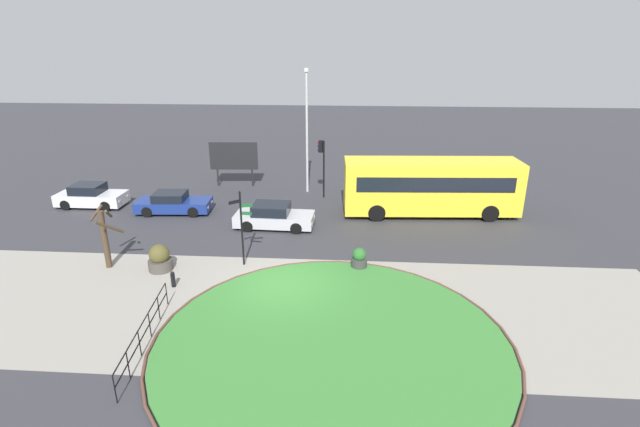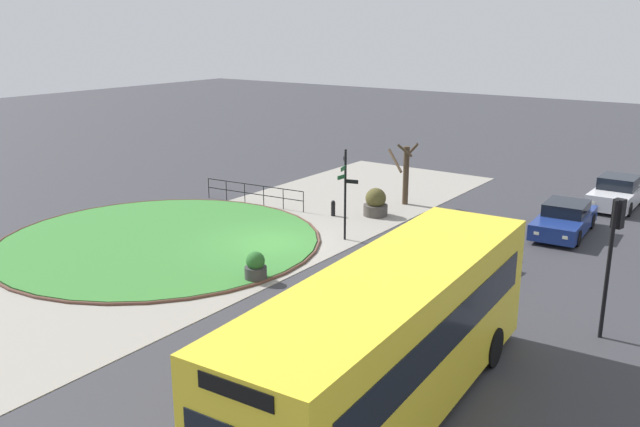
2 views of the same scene
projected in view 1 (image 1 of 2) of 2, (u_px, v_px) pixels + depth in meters
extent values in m
plane|color=#333338|center=(283.00, 286.00, 20.09)|extent=(120.00, 120.00, 0.00)
cube|color=gray|center=(277.00, 307.00, 18.52)|extent=(32.00, 8.66, 0.02)
cylinder|color=#387A33|center=(332.00, 341.00, 16.33)|extent=(12.30, 12.30, 0.10)
torus|color=brown|center=(332.00, 341.00, 16.33)|extent=(12.61, 12.61, 0.11)
cylinder|color=black|center=(242.00, 230.00, 21.42)|extent=(0.09, 0.09, 3.53)
sphere|color=black|center=(240.00, 192.00, 20.79)|extent=(0.10, 0.10, 0.10)
cube|color=black|center=(234.00, 202.00, 20.76)|extent=(0.41, 0.36, 0.15)
cube|color=#195128|center=(247.00, 205.00, 21.07)|extent=(0.48, 0.17, 0.15)
cube|color=#195128|center=(247.00, 213.00, 21.11)|extent=(0.45, 0.05, 0.15)
cube|color=black|center=(241.00, 215.00, 21.46)|extent=(0.16, 0.47, 0.15)
cylinder|color=black|center=(173.00, 281.00, 19.94)|extent=(0.19, 0.19, 0.61)
sphere|color=black|center=(172.00, 273.00, 19.83)|extent=(0.18, 0.18, 0.18)
cube|color=black|center=(143.00, 322.00, 15.82)|extent=(0.58, 5.39, 0.03)
cube|color=black|center=(145.00, 333.00, 15.97)|extent=(0.58, 5.39, 0.03)
cylinder|color=black|center=(167.00, 294.00, 18.52)|extent=(0.04, 0.04, 0.97)
cylinder|color=black|center=(159.00, 309.00, 17.51)|extent=(0.04, 0.04, 0.97)
cylinder|color=black|center=(150.00, 325.00, 16.49)|extent=(0.04, 0.04, 0.97)
cylinder|color=black|center=(140.00, 344.00, 15.48)|extent=(0.04, 0.04, 0.97)
cylinder|color=black|center=(128.00, 365.00, 14.46)|extent=(0.04, 0.04, 0.97)
cylinder|color=black|center=(115.00, 390.00, 13.44)|extent=(0.04, 0.04, 0.97)
cube|color=yellow|center=(431.00, 186.00, 27.85)|extent=(10.37, 3.10, 3.04)
cube|color=black|center=(427.00, 173.00, 28.90)|extent=(9.00, 0.52, 0.88)
cube|color=black|center=(436.00, 185.00, 26.50)|extent=(9.00, 0.52, 0.88)
cube|color=black|center=(518.00, 184.00, 27.73)|extent=(0.13, 2.08, 1.10)
cube|color=black|center=(521.00, 165.00, 27.33)|extent=(0.10, 1.40, 0.28)
cylinder|color=black|center=(478.00, 200.00, 29.35)|extent=(1.02, 0.35, 1.00)
cylinder|color=black|center=(490.00, 213.00, 27.16)|extent=(1.02, 0.35, 1.00)
cylinder|color=black|center=(373.00, 200.00, 29.43)|extent=(1.02, 0.35, 1.00)
cylinder|color=black|center=(377.00, 213.00, 27.24)|extent=(1.02, 0.35, 1.00)
cube|color=navy|center=(174.00, 205.00, 28.59)|extent=(4.54, 2.04, 0.62)
cube|color=black|center=(170.00, 196.00, 28.40)|extent=(1.97, 1.67, 0.49)
cube|color=#EAEACC|center=(212.00, 202.00, 29.06)|extent=(0.03, 0.20, 0.12)
cube|color=#EAEACC|center=(208.00, 207.00, 28.07)|extent=(0.03, 0.20, 0.12)
cylinder|color=black|center=(200.00, 203.00, 29.39)|extent=(0.65, 0.26, 0.64)
cylinder|color=black|center=(193.00, 212.00, 27.88)|extent=(0.65, 0.26, 0.64)
cylinder|color=black|center=(156.00, 203.00, 29.41)|extent=(0.65, 0.26, 0.64)
cylinder|color=black|center=(147.00, 212.00, 27.90)|extent=(0.65, 0.26, 0.64)
cube|color=#B7B7BC|center=(275.00, 219.00, 26.32)|extent=(4.45, 1.98, 0.63)
cube|color=black|center=(271.00, 209.00, 26.13)|extent=(2.07, 1.67, 0.56)
cube|color=#EAEACC|center=(315.00, 216.00, 26.60)|extent=(0.03, 0.20, 0.12)
cube|color=#EAEACC|center=(312.00, 223.00, 25.58)|extent=(0.03, 0.20, 0.12)
cylinder|color=black|center=(301.00, 218.00, 27.01)|extent=(0.65, 0.24, 0.64)
cylinder|color=black|center=(296.00, 228.00, 25.47)|extent=(0.65, 0.24, 0.64)
cylinder|color=black|center=(255.00, 216.00, 27.29)|extent=(0.65, 0.24, 0.64)
cylinder|color=black|center=(247.00, 226.00, 25.74)|extent=(0.65, 0.24, 0.64)
cube|color=silver|center=(92.00, 198.00, 29.66)|extent=(4.16, 1.81, 0.71)
cube|color=black|center=(88.00, 189.00, 29.45)|extent=(1.84, 1.58, 0.56)
cube|color=#EAEACC|center=(128.00, 196.00, 30.00)|extent=(0.02, 0.20, 0.12)
cube|color=#EAEACC|center=(120.00, 201.00, 29.00)|extent=(0.02, 0.20, 0.12)
cylinder|color=black|center=(118.00, 198.00, 30.40)|extent=(0.64, 0.22, 0.64)
cylinder|color=black|center=(106.00, 206.00, 28.88)|extent=(0.64, 0.22, 0.64)
cylinder|color=black|center=(80.00, 197.00, 30.58)|extent=(0.64, 0.22, 0.64)
cylinder|color=black|center=(66.00, 205.00, 29.06)|extent=(0.64, 0.22, 0.64)
cylinder|color=black|center=(324.00, 170.00, 30.87)|extent=(0.11, 0.11, 3.85)
cube|color=black|center=(321.00, 146.00, 30.40)|extent=(0.31, 0.31, 0.78)
sphere|color=red|center=(319.00, 143.00, 30.36)|extent=(0.16, 0.16, 0.16)
sphere|color=black|center=(319.00, 146.00, 30.44)|extent=(0.16, 0.16, 0.16)
sphere|color=black|center=(319.00, 150.00, 30.52)|extent=(0.16, 0.16, 0.16)
cylinder|color=#B7B7BC|center=(307.00, 134.00, 31.35)|extent=(0.16, 0.16, 8.04)
cylinder|color=silver|center=(306.00, 70.00, 29.92)|extent=(0.32, 0.32, 0.22)
cylinder|color=black|center=(217.00, 171.00, 33.69)|extent=(0.12, 0.12, 2.22)
cylinder|color=black|center=(252.00, 171.00, 33.67)|extent=(0.12, 0.12, 2.22)
cube|color=green|center=(234.00, 156.00, 33.30)|extent=(3.32, 0.33, 1.87)
cube|color=black|center=(234.00, 156.00, 33.23)|extent=(3.42, 0.24, 1.97)
cylinder|color=#47423D|center=(161.00, 265.00, 21.43)|extent=(1.08, 1.08, 0.51)
sphere|color=#4C4723|center=(159.00, 254.00, 21.24)|extent=(0.92, 0.92, 0.92)
cylinder|color=#383838|center=(359.00, 263.00, 21.62)|extent=(0.74, 0.74, 0.50)
sphere|color=#286028|center=(359.00, 254.00, 21.46)|extent=(0.63, 0.63, 0.63)
cylinder|color=#423323|center=(105.00, 240.00, 21.32)|extent=(0.27, 0.27, 2.77)
cylinder|color=#423323|center=(108.00, 214.00, 20.93)|extent=(0.29, 0.75, 0.59)
cylinder|color=#423323|center=(96.00, 213.00, 21.06)|extent=(0.47, 0.73, 0.65)
cylinder|color=#423323|center=(110.00, 227.00, 20.72)|extent=(0.78, 1.14, 0.93)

